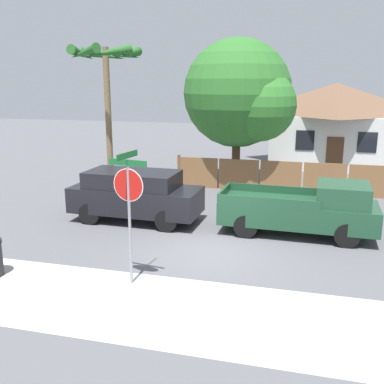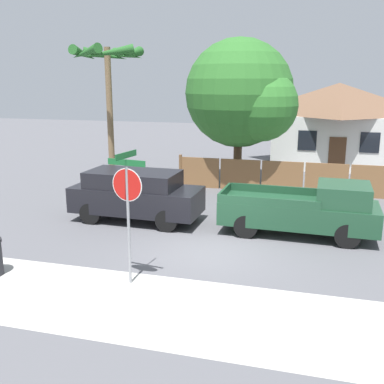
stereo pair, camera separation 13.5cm
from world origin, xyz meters
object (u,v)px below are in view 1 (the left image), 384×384
(oak_tree, at_px, (242,96))
(orange_pickup, at_px, (305,209))
(red_suv, at_px, (135,194))
(palm_tree, at_px, (106,66))
(stop_sign, at_px, (129,195))
(house, at_px, (334,122))

(oak_tree, height_order, orange_pickup, oak_tree)
(oak_tree, xyz_separation_m, red_suv, (-2.80, -6.63, -3.29))
(red_suv, bearing_deg, palm_tree, 125.75)
(palm_tree, bearing_deg, stop_sign, -62.71)
(house, distance_m, stop_sign, 19.67)
(red_suv, bearing_deg, orange_pickup, 1.70)
(house, xyz_separation_m, oak_tree, (-4.56, -7.36, 1.78))
(palm_tree, height_order, orange_pickup, palm_tree)
(house, bearing_deg, red_suv, -117.76)
(stop_sign, bearing_deg, oak_tree, 93.49)
(orange_pickup, relative_size, stop_sign, 1.52)
(house, bearing_deg, stop_sign, -106.39)
(oak_tree, xyz_separation_m, stop_sign, (-0.99, -11.51, -1.99))
(orange_pickup, distance_m, stop_sign, 6.56)
(oak_tree, bearing_deg, house, 58.24)
(red_suv, relative_size, stop_sign, 1.41)
(house, height_order, palm_tree, palm_tree)
(red_suv, bearing_deg, stop_sign, -67.88)
(red_suv, xyz_separation_m, orange_pickup, (5.96, -0.01, -0.12))
(house, distance_m, oak_tree, 8.84)
(house, relative_size, palm_tree, 1.20)
(palm_tree, xyz_separation_m, stop_sign, (4.84, -9.38, -3.31))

